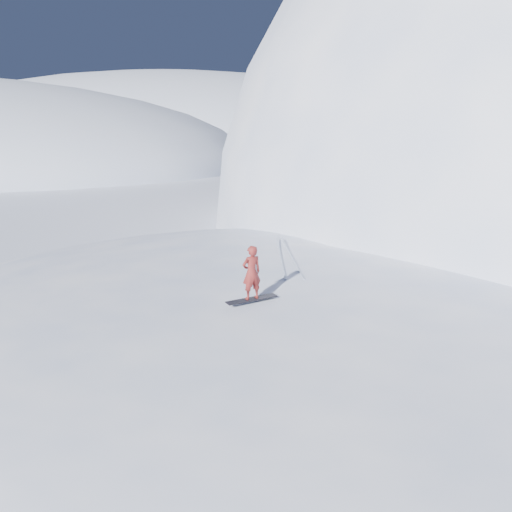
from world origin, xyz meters
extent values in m
plane|color=white|center=(0.00, 0.00, 0.00)|extent=(400.00, 400.00, 0.00)
ellipsoid|color=white|center=(1.00, 3.00, 0.00)|extent=(36.00, 28.00, 4.80)
ellipsoid|color=white|center=(10.00, 20.00, 0.00)|extent=(28.00, 24.00, 18.00)
ellipsoid|color=white|center=(-40.00, 110.00, 0.00)|extent=(140.00, 90.00, 36.00)
ellipsoid|color=white|center=(-4.00, -2.00, 0.00)|extent=(6.00, 5.40, 0.80)
ellipsoid|color=white|center=(5.00, -3.00, 0.00)|extent=(5.00, 4.50, 0.70)
ellipsoid|color=white|center=(-2.00, 6.00, 0.00)|extent=(7.00, 6.30, 1.00)
ellipsoid|color=white|center=(7.00, 4.00, 0.00)|extent=(4.00, 3.60, 0.60)
cube|color=black|center=(-1.63, -0.62, 2.41)|extent=(1.53, 1.21, 0.03)
imported|color=maroon|center=(-1.63, -0.62, 3.26)|extent=(0.73, 0.68, 1.67)
cube|color=silver|center=(-1.19, 4.40, 2.42)|extent=(0.93, 5.94, 0.04)
cube|color=silver|center=(-0.74, 4.40, 2.42)|extent=(1.33, 5.88, 0.04)
camera|label=1|loc=(0.43, -14.75, 7.85)|focal=35.00mm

